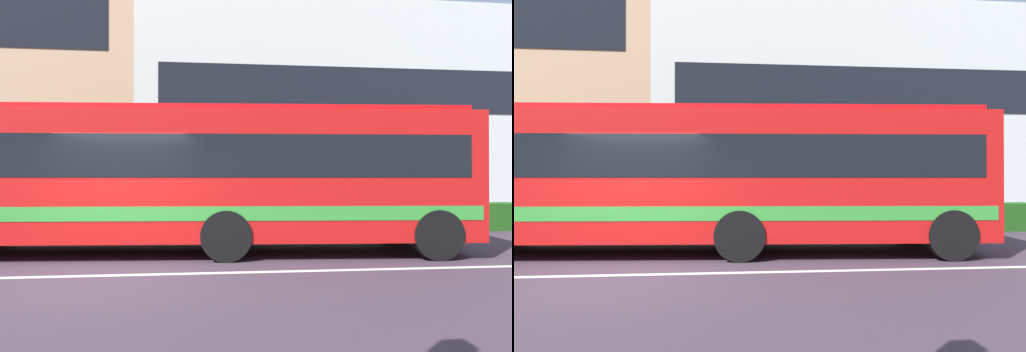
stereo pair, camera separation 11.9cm
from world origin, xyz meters
TOP-DOWN VIEW (x-y plane):
  - ground_plane at (0.00, 0.00)m, footprint 160.00×160.00m
  - lane_centre_line at (0.00, 0.00)m, footprint 60.00×0.16m
  - hedge_row_far at (1.96, 5.86)m, footprint 19.45×1.10m
  - apartment_block_right at (10.56, 15.72)m, footprint 23.29×11.05m
  - transit_bus at (1.42, 2.28)m, footprint 12.00×3.36m

SIDE VIEW (x-z plane):
  - ground_plane at x=0.00m, z-range 0.00..0.00m
  - lane_centre_line at x=0.00m, z-range 0.00..0.01m
  - hedge_row_far at x=1.96m, z-range 0.00..0.84m
  - transit_bus at x=1.42m, z-range 0.16..3.26m
  - apartment_block_right at x=10.56m, z-range 0.00..9.09m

